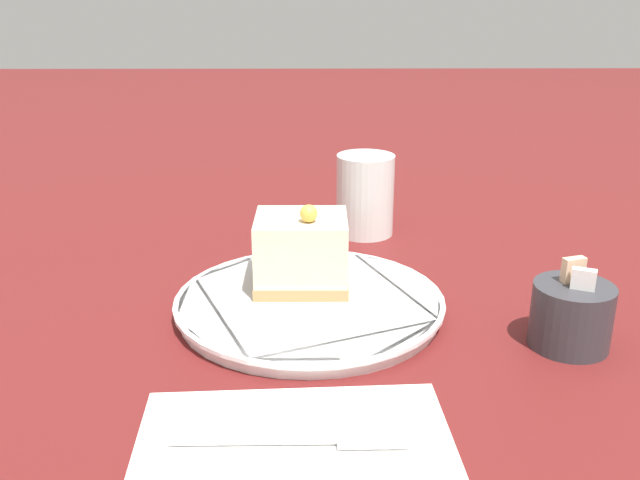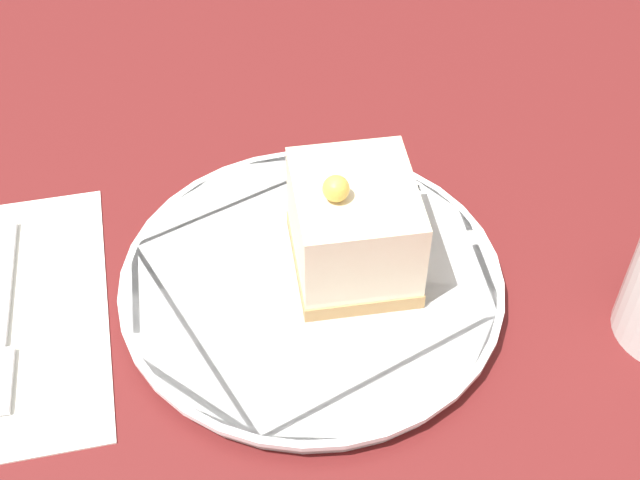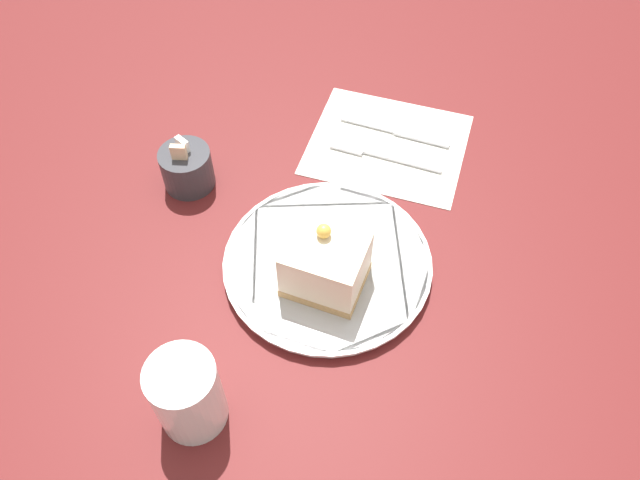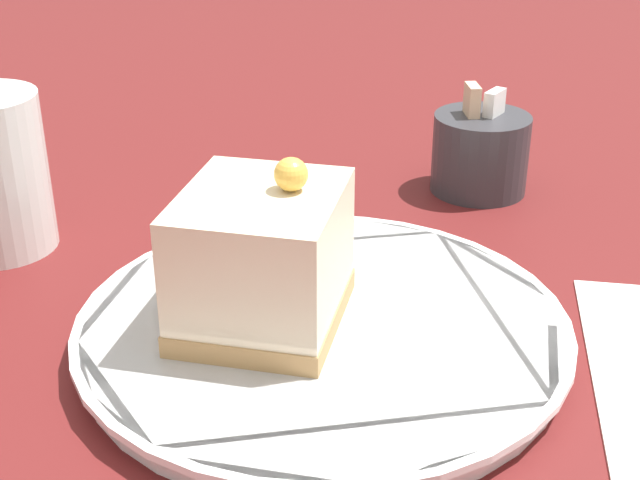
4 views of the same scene
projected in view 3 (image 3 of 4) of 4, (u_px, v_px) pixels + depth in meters
The scene contains 8 objects.
ground_plane at pixel (344, 245), 0.80m from camera, with size 4.00×4.00×0.00m, color #5B1919.
plate at pixel (327, 264), 0.77m from camera, with size 0.26×0.26×0.02m.
cake_slice at pixel (328, 265), 0.72m from camera, with size 0.08×0.09×0.09m.
napkin at pixel (390, 145), 0.91m from camera, with size 0.20×0.23×0.00m.
fork at pixel (376, 153), 0.89m from camera, with size 0.02×0.16×0.00m.
knife at pixel (405, 133), 0.92m from camera, with size 0.01×0.17×0.00m.
sugar_bowl at pixel (187, 168), 0.84m from camera, with size 0.07×0.07×0.08m.
drinking_glass at pixel (187, 395), 0.63m from camera, with size 0.07×0.07×0.10m.
Camera 3 is at (-0.45, -0.14, 0.65)m, focal length 35.00 mm.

